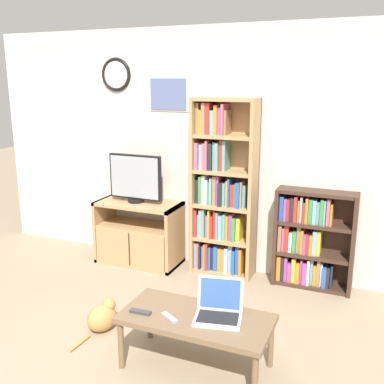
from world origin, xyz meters
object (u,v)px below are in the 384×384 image
Objects in this scene: bookshelf_tall at (221,195)px; cat at (103,317)px; remote_near_laptop at (140,312)px; television at (135,179)px; laptop at (219,308)px; tv_stand at (138,233)px; coffee_table at (196,322)px; remote_far_from_laptop at (169,318)px; bookshelf_short at (309,240)px.

bookshelf_tall is 3.56× the size of cat.
remote_near_laptop reaches higher than cat.
television is 2.20m from laptop.
bookshelf_tall is (0.95, 0.13, 0.52)m from tv_stand.
remote_far_from_laptop is at bearing -146.28° from coffee_table.
bookshelf_short is at bearing 3.93° from television.
television is at bearing -176.07° from bookshelf_short.
tv_stand reaches higher than laptop.
bookshelf_short reaches higher than remote_far_from_laptop.
remote_far_from_laptop is at bearing -163.62° from laptop.
remote_near_laptop is (-0.54, -0.18, -0.06)m from laptop.
laptop is 1.12m from cat.
bookshelf_tall is at bearing -2.75° from remote_near_laptop.
laptop is 2.35× the size of remote_near_laptop.
cat is (0.44, -1.39, -0.24)m from tv_stand.
remote_near_laptop is at bearing -173.98° from laptop.
bookshelf_short is (1.91, 0.13, -0.50)m from television.
tv_stand is at bearing -112.33° from remote_far_from_laptop.
tv_stand is 1.47m from cat.
remote_far_from_laptop is at bearing -110.91° from bookshelf_short.
bookshelf_tall is (0.97, 0.11, -0.11)m from television.
bookshelf_tall is at bearing 7.73° from tv_stand.
remote_far_from_laptop is (0.23, 0.01, 0.00)m from remote_near_laptop.
bookshelf_tall is 1.74× the size of coffee_table.
bookshelf_short is at bearing -30.04° from remote_near_laptop.
television is 3.93× the size of remote_far_from_laptop.
laptop reaches higher than cat.
remote_far_from_laptop is (1.22, -1.67, -0.56)m from television.
bookshelf_short is at bearing -168.98° from remote_far_from_laptop.
bookshelf_tall is 1.75m from laptop.
coffee_table is at bearing -48.86° from tv_stand.
cat is at bearing -72.44° from tv_stand.
bookshelf_short is 1.68m from laptop.
remote_far_from_laptop is (-0.69, -1.80, -0.06)m from bookshelf_short.
television is at bearing 123.31° from laptop.
laptop is (0.55, -1.61, -0.40)m from bookshelf_tall.
television is at bearing -112.03° from remote_far_from_laptop.
tv_stand is at bearing 26.85° from remote_near_laptop.
laptop is at bearing -74.97° from remote_near_laptop.
bookshelf_tall is at bearing -178.60° from bookshelf_short.
laptop is (-0.38, -1.63, -0.01)m from bookshelf_short.
remote_near_laptop is at bearing -116.91° from bookshelf_short.
coffee_table is 6.81× the size of remote_far_from_laptop.
remote_near_laptop and remote_far_from_laptop have the same top height.
tv_stand is 0.94× the size of bookshelf_short.
cat is at bearing -108.50° from bookshelf_tall.
tv_stand is 2.11m from laptop.
tv_stand is 2.49× the size of laptop.
television reaches higher than bookshelf_short.
bookshelf_tall is 1.85m from remote_near_laptop.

